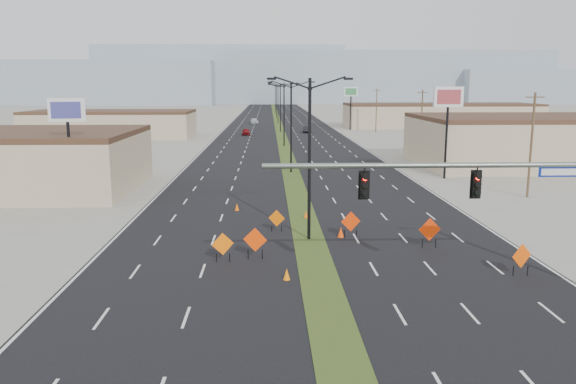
{
  "coord_description": "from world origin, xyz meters",
  "views": [
    {
      "loc": [
        -2.51,
        -22.16,
        9.53
      ],
      "look_at": [
        -1.34,
        11.22,
        3.2
      ],
      "focal_mm": 35.0,
      "sensor_mm": 36.0,
      "label": 1
    }
  ],
  "objects_px": {
    "cone_3": "(237,207)",
    "streetlight_5": "(276,100)",
    "construction_sign_3": "(351,222)",
    "construction_sign_4": "(522,257)",
    "streetlight_3": "(280,106)",
    "pole_sign_west": "(67,119)",
    "car_left": "(246,132)",
    "construction_sign_5": "(430,230)",
    "streetlight_4": "(278,102)",
    "cone_0": "(287,274)",
    "cone_1": "(306,215)",
    "construction_sign_0": "(223,245)",
    "cone_2": "(341,232)",
    "streetlight_2": "(284,112)",
    "car_mid": "(307,129)",
    "streetlight_0": "(309,154)",
    "construction_sign_2": "(277,219)",
    "streetlight_6": "(275,98)",
    "pole_sign_east_near": "(448,104)",
    "pole_sign_east_far": "(351,95)",
    "car_far": "(254,121)",
    "streetlight_1": "(291,124)",
    "signal_mast": "(517,194)"
  },
  "relations": [
    {
      "from": "pole_sign_east_near",
      "to": "construction_sign_5",
      "type": "bearing_deg",
      "value": -113.45
    },
    {
      "from": "cone_3",
      "to": "pole_sign_east_far",
      "type": "relative_size",
      "value": 0.06
    },
    {
      "from": "signal_mast",
      "to": "streetlight_3",
      "type": "bearing_deg",
      "value": 95.2
    },
    {
      "from": "construction_sign_0",
      "to": "cone_2",
      "type": "relative_size",
      "value": 2.45
    },
    {
      "from": "cone_1",
      "to": "car_left",
      "type": "bearing_deg",
      "value": 95.71
    },
    {
      "from": "signal_mast",
      "to": "streetlight_3",
      "type": "xyz_separation_m",
      "value": [
        -8.56,
        94.0,
        0.63
      ]
    },
    {
      "from": "streetlight_3",
      "to": "construction_sign_3",
      "type": "xyz_separation_m",
      "value": [
        2.68,
        -83.75,
        -4.4
      ]
    },
    {
      "from": "construction_sign_2",
      "to": "cone_2",
      "type": "height_order",
      "value": "construction_sign_2"
    },
    {
      "from": "pole_sign_west",
      "to": "car_left",
      "type": "bearing_deg",
      "value": 63.5
    },
    {
      "from": "streetlight_3",
      "to": "construction_sign_0",
      "type": "relative_size",
      "value": 6.03
    },
    {
      "from": "streetlight_6",
      "to": "cone_2",
      "type": "distance_m",
      "value": 167.7
    },
    {
      "from": "car_mid",
      "to": "construction_sign_4",
      "type": "relative_size",
      "value": 2.38
    },
    {
      "from": "car_far",
      "to": "cone_1",
      "type": "xyz_separation_m",
      "value": [
        6.33,
        -104.55,
        -0.37
      ]
    },
    {
      "from": "pole_sign_east_near",
      "to": "pole_sign_east_far",
      "type": "bearing_deg",
      "value": 86.13
    },
    {
      "from": "cone_3",
      "to": "streetlight_5",
      "type": "bearing_deg",
      "value": 87.83
    },
    {
      "from": "car_mid",
      "to": "construction_sign_5",
      "type": "bearing_deg",
      "value": -83.25
    },
    {
      "from": "streetlight_0",
      "to": "construction_sign_3",
      "type": "xyz_separation_m",
      "value": [
        2.68,
        0.25,
        -4.4
      ]
    },
    {
      "from": "construction_sign_3",
      "to": "construction_sign_4",
      "type": "xyz_separation_m",
      "value": [
        7.61,
        -7.54,
        -0.01
      ]
    },
    {
      "from": "cone_1",
      "to": "cone_3",
      "type": "xyz_separation_m",
      "value": [
        -5.18,
        2.74,
        0.01
      ]
    },
    {
      "from": "cone_0",
      "to": "cone_1",
      "type": "xyz_separation_m",
      "value": [
        1.83,
        13.23,
        -0.02
      ]
    },
    {
      "from": "construction_sign_5",
      "to": "construction_sign_3",
      "type": "bearing_deg",
      "value": 143.03
    },
    {
      "from": "streetlight_4",
      "to": "car_mid",
      "type": "relative_size",
      "value": 2.48
    },
    {
      "from": "cone_2",
      "to": "car_far",
      "type": "bearing_deg",
      "value": 94.28
    },
    {
      "from": "streetlight_6",
      "to": "construction_sign_2",
      "type": "xyz_separation_m",
      "value": [
        -2.0,
        -166.08,
        -4.55
      ]
    },
    {
      "from": "cone_0",
      "to": "cone_1",
      "type": "distance_m",
      "value": 13.35
    },
    {
      "from": "streetlight_6",
      "to": "car_mid",
      "type": "bearing_deg",
      "value": -86.35
    },
    {
      "from": "car_mid",
      "to": "construction_sign_3",
      "type": "xyz_separation_m",
      "value": [
        -2.78,
        -82.15,
        0.35
      ]
    },
    {
      "from": "streetlight_5",
      "to": "construction_sign_5",
      "type": "xyz_separation_m",
      "value": [
        7.03,
        -142.2,
        -4.33
      ]
    },
    {
      "from": "streetlight_2",
      "to": "cone_3",
      "type": "xyz_separation_m",
      "value": [
        -4.99,
        -47.54,
        -5.13
      ]
    },
    {
      "from": "streetlight_1",
      "to": "construction_sign_0",
      "type": "relative_size",
      "value": 6.03
    },
    {
      "from": "construction_sign_2",
      "to": "cone_0",
      "type": "distance_m",
      "value": 9.46
    },
    {
      "from": "construction_sign_3",
      "to": "pole_sign_west",
      "type": "bearing_deg",
      "value": 138.96
    },
    {
      "from": "cone_1",
      "to": "pole_sign_east_near",
      "type": "bearing_deg",
      "value": 48.02
    },
    {
      "from": "construction_sign_0",
      "to": "cone_0",
      "type": "bearing_deg",
      "value": -61.67
    },
    {
      "from": "streetlight_4",
      "to": "cone_3",
      "type": "height_order",
      "value": "streetlight_4"
    },
    {
      "from": "construction_sign_0",
      "to": "pole_sign_east_near",
      "type": "height_order",
      "value": "pole_sign_east_near"
    },
    {
      "from": "streetlight_5",
      "to": "car_far",
      "type": "relative_size",
      "value": 2.23
    },
    {
      "from": "streetlight_6",
      "to": "car_mid",
      "type": "relative_size",
      "value": 2.48
    },
    {
      "from": "streetlight_3",
      "to": "pole_sign_west",
      "type": "height_order",
      "value": "streetlight_3"
    },
    {
      "from": "streetlight_4",
      "to": "construction_sign_4",
      "type": "distance_m",
      "value": 119.82
    },
    {
      "from": "car_left",
      "to": "pole_sign_west",
      "type": "bearing_deg",
      "value": -102.02
    },
    {
      "from": "streetlight_5",
      "to": "construction_sign_3",
      "type": "relative_size",
      "value": 5.82
    },
    {
      "from": "construction_sign_4",
      "to": "streetlight_3",
      "type": "bearing_deg",
      "value": 73.44
    },
    {
      "from": "streetlight_6",
      "to": "cone_2",
      "type": "bearing_deg",
      "value": -89.29
    },
    {
      "from": "pole_sign_east_near",
      "to": "cone_2",
      "type": "bearing_deg",
      "value": -125.45
    },
    {
      "from": "streetlight_0",
      "to": "pole_sign_west",
      "type": "distance_m",
      "value": 21.89
    },
    {
      "from": "streetlight_1",
      "to": "cone_3",
      "type": "xyz_separation_m",
      "value": [
        -4.99,
        -19.54,
        -5.13
      ]
    },
    {
      "from": "streetlight_2",
      "to": "construction_sign_4",
      "type": "distance_m",
      "value": 64.27
    },
    {
      "from": "streetlight_0",
      "to": "construction_sign_5",
      "type": "relative_size",
      "value": 5.45
    },
    {
      "from": "streetlight_0",
      "to": "streetlight_6",
      "type": "xyz_separation_m",
      "value": [
        0.0,
        168.0,
        0.0
      ]
    }
  ]
}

